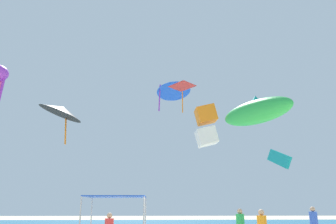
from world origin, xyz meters
The scene contains 11 objects.
ocean_strip centered at (0.00, 24.06, 0.01)m, with size 110.00×19.16×0.03m, color #1E6B93.
canopy_tent centered at (-2.84, 1.84, 2.33)m, with size 3.24×3.15×2.44m.
person_near_tent centered at (3.71, 0.71, 1.05)m, with size 0.45×0.42×1.78m.
person_leftmost centered at (8.38, 2.47, 1.10)m, with size 0.45×0.45×1.88m.
person_far_shore centered at (5.44, 7.49, 0.93)m, with size 0.39×0.38×1.59m.
kite_delta_black centered at (-9.69, 13.89, 10.74)m, with size 4.25×4.25×4.06m.
kite_inflatable_green centered at (6.16, 4.49, 8.13)m, with size 4.57×5.60×2.01m.
kite_diamond_red centered at (2.05, 15.71, 13.86)m, with size 3.01×3.01×2.98m.
kite_box_orange centered at (3.35, 8.76, 8.12)m, with size 1.78×1.52×3.42m.
kite_parafoil_teal centered at (13.81, 21.57, 7.26)m, with size 1.31×4.77×2.93m.
kite_delta_blue centered at (1.36, 20.52, 15.40)m, with size 5.05×5.07×3.77m.
Camera 1 is at (-0.72, -17.39, 1.90)m, focal length 36.03 mm.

